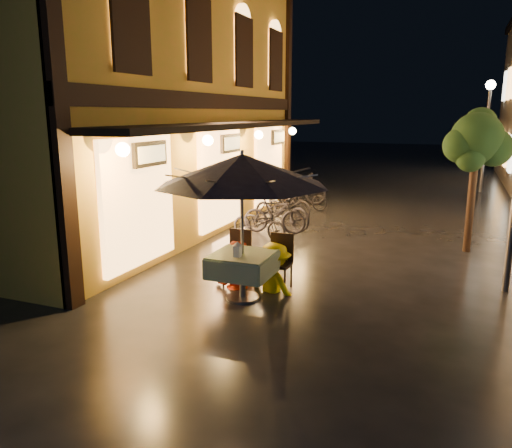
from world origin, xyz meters
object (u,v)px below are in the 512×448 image
at_px(cafe_table, 242,265).
at_px(person_yellow, 274,244).
at_px(table_lantern, 237,248).
at_px(patio_umbrella, 242,170).
at_px(bicycle_0, 259,223).
at_px(person_orange, 235,242).

bearing_deg(cafe_table, person_yellow, 60.76).
xyz_separation_m(cafe_table, table_lantern, (0.00, -0.20, 0.33)).
distance_m(patio_umbrella, bicycle_0, 4.41).
xyz_separation_m(cafe_table, patio_umbrella, (-0.00, 0.00, 1.56)).
xyz_separation_m(table_lantern, person_yellow, (0.34, 0.80, -0.10)).
xyz_separation_m(table_lantern, person_orange, (-0.38, 0.76, -0.11)).
distance_m(cafe_table, bicycle_0, 4.05).
height_order(patio_umbrella, table_lantern, patio_umbrella).
bearing_deg(table_lantern, cafe_table, 90.00).
height_order(cafe_table, person_yellow, person_yellow).
distance_m(patio_umbrella, table_lantern, 1.25).
bearing_deg(person_yellow, cafe_table, 79.99).
xyz_separation_m(patio_umbrella, person_orange, (-0.38, 0.57, -1.35)).
height_order(person_orange, bicycle_0, person_orange).
height_order(table_lantern, person_yellow, person_yellow).
bearing_deg(person_orange, person_yellow, 170.33).
bearing_deg(table_lantern, person_yellow, 67.20).
bearing_deg(patio_umbrella, person_orange, 123.67).
xyz_separation_m(person_orange, bicycle_0, (-0.84, 3.29, -0.40)).
relative_size(table_lantern, bicycle_0, 0.16).
relative_size(patio_umbrella, bicycle_0, 1.85).
bearing_deg(person_yellow, person_orange, 21.86).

